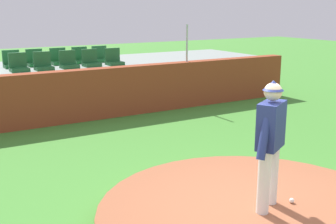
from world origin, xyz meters
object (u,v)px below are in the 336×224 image
(pitcher, at_px, (271,136))
(stadium_chair_4, at_px, (114,60))
(stadium_chair_0, at_px, (19,66))
(stadium_chair_7, at_px, (59,59))
(stadium_chair_8, at_px, (81,58))
(stadium_chair_5, at_px, (12,62))
(stadium_chair_3, at_px, (91,61))
(stadium_chair_9, at_px, (100,57))
(baseball, at_px, (292,201))
(stadium_chair_6, at_px, (35,61))
(stadium_chair_2, at_px, (69,62))
(stadium_chair_1, at_px, (43,64))

(pitcher, distance_m, stadium_chair_4, 8.21)
(stadium_chair_0, distance_m, stadium_chair_7, 1.65)
(stadium_chair_0, relative_size, stadium_chair_8, 1.00)
(stadium_chair_5, height_order, stadium_chair_7, same)
(stadium_chair_3, xyz_separation_m, stadium_chair_9, (0.67, 0.88, 0.00))
(baseball, xyz_separation_m, stadium_chair_3, (0.13, 8.23, 1.16))
(stadium_chair_4, bearing_deg, stadium_chair_0, -0.86)
(stadium_chair_6, xyz_separation_m, stadium_chair_8, (1.41, -0.02, 0.00))
(stadium_chair_2, bearing_deg, stadium_chair_3, -176.74)
(baseball, relative_size, stadium_chair_6, 0.15)
(pitcher, relative_size, stadium_chair_7, 3.64)
(baseball, xyz_separation_m, stadium_chair_1, (-1.30, 8.18, 1.16))
(stadium_chair_9, bearing_deg, stadium_chair_5, -0.26)
(stadium_chair_8, bearing_deg, stadium_chair_3, 90.04)
(stadium_chair_3, xyz_separation_m, stadium_chair_6, (-1.41, 0.89, 0.00))
(baseball, distance_m, stadium_chair_2, 8.29)
(stadium_chair_9, bearing_deg, stadium_chair_3, 52.67)
(stadium_chair_1, bearing_deg, stadium_chair_6, -91.17)
(pitcher, relative_size, stadium_chair_6, 3.64)
(pitcher, height_order, stadium_chair_9, pitcher)
(stadium_chair_1, xyz_separation_m, stadium_chair_6, (0.02, 0.95, 0.00))
(baseball, bearing_deg, stadium_chair_6, 97.98)
(stadium_chair_1, height_order, stadium_chair_8, same)
(pitcher, distance_m, stadium_chair_3, 8.17)
(stadium_chair_6, bearing_deg, stadium_chair_3, 147.61)
(stadium_chair_3, bearing_deg, stadium_chair_2, 3.26)
(stadium_chair_7, bearing_deg, stadium_chair_8, 178.35)
(pitcher, bearing_deg, stadium_chair_6, 66.84)
(stadium_chair_2, relative_size, stadium_chair_3, 1.00)
(stadium_chair_3, bearing_deg, pitcher, 86.17)
(stadium_chair_7, xyz_separation_m, stadium_chair_8, (0.69, -0.02, 0.00))
(stadium_chair_5, bearing_deg, stadium_chair_3, 156.90)
(pitcher, distance_m, stadium_chair_7, 9.04)
(pitcher, bearing_deg, stadium_chair_8, 57.93)
(stadium_chair_0, bearing_deg, baseball, 103.37)
(stadium_chair_7, xyz_separation_m, stadium_chair_9, (1.36, -0.01, 0.00))
(baseball, distance_m, stadium_chair_4, 8.31)
(stadium_chair_4, height_order, stadium_chair_8, same)
(stadium_chair_6, distance_m, stadium_chair_9, 2.08)
(stadium_chair_0, bearing_deg, stadium_chair_1, 175.65)
(stadium_chair_6, bearing_deg, stadium_chair_9, 179.49)
(stadium_chair_4, height_order, stadium_chair_6, same)
(baseball, xyz_separation_m, stadium_chair_9, (0.80, 9.11, 1.16))
(stadium_chair_9, bearing_deg, stadium_chair_2, 33.92)
(pitcher, bearing_deg, stadium_chair_4, 52.50)
(stadium_chair_3, distance_m, stadium_chair_5, 2.26)
(pitcher, height_order, stadium_chair_6, pitcher)
(baseball, bearing_deg, pitcher, 169.41)
(baseball, height_order, stadium_chair_6, stadium_chair_6)
(stadium_chair_0, bearing_deg, stadium_chair_2, 178.43)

